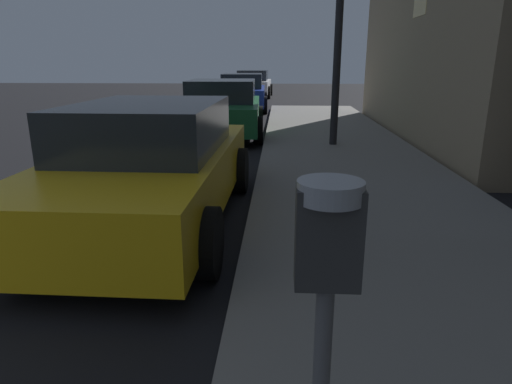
% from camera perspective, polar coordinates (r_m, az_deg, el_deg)
% --- Properties ---
extents(parking_meter, '(0.19, 0.19, 1.41)m').
position_cam_1_polar(parking_meter, '(1.37, 8.94, -12.59)').
color(parking_meter, '#59595B').
rests_on(parking_meter, sidewalk).
extents(car_yellow_cab, '(2.06, 4.45, 1.43)m').
position_cam_1_polar(car_yellow_cab, '(5.35, -13.37, 3.41)').
color(car_yellow_cab, gold).
rests_on(car_yellow_cab, ground).
extents(car_green, '(2.24, 4.14, 1.43)m').
position_cam_1_polar(car_green, '(11.69, -4.38, 10.68)').
color(car_green, '#19592D').
rests_on(car_green, ground).
extents(car_blue, '(2.06, 4.17, 1.43)m').
position_cam_1_polar(car_blue, '(17.94, -1.73, 12.70)').
color(car_blue, navy).
rests_on(car_blue, ground).
extents(car_white, '(2.06, 4.19, 1.43)m').
position_cam_1_polar(car_white, '(24.91, -0.35, 13.76)').
color(car_white, silver).
rests_on(car_white, ground).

